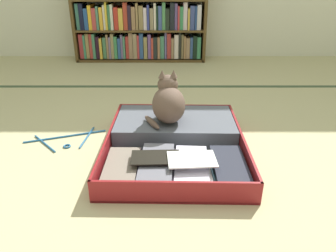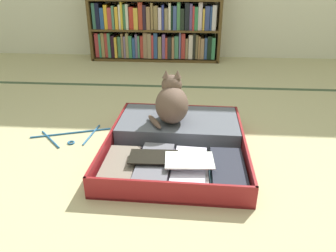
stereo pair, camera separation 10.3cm
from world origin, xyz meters
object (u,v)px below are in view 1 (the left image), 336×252
at_px(black_cat, 169,102).
at_px(bookshelf, 140,16).
at_px(clothes_hanger, 67,139).
at_px(open_suitcase, 176,140).

bearing_deg(black_cat, bookshelf, 99.14).
bearing_deg(clothes_hanger, bookshelf, 81.42).
xyz_separation_m(bookshelf, open_suitcase, (0.33, -1.95, -0.41)).
relative_size(black_cat, clothes_hanger, 0.64).
height_order(bookshelf, black_cat, bookshelf).
distance_m(open_suitcase, clothes_hanger, 0.62).
bearing_deg(open_suitcase, black_cat, 107.64).
bearing_deg(open_suitcase, clothes_hanger, 172.73).
bearing_deg(black_cat, clothes_hanger, -176.51).
bearing_deg(open_suitcase, bookshelf, 99.65).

